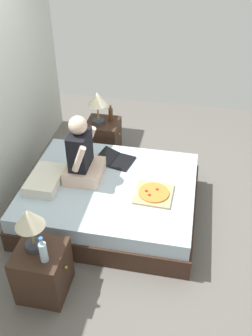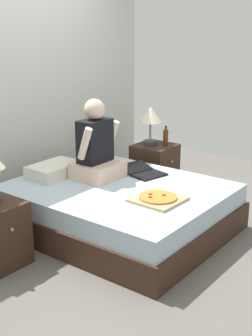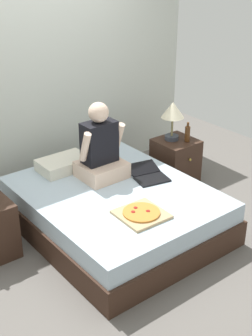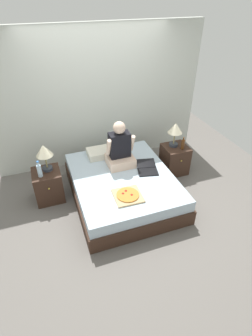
# 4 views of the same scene
# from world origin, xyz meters

# --- Properties ---
(ground_plane) EXTENTS (5.96, 5.96, 0.00)m
(ground_plane) POSITION_xyz_m (0.00, 0.00, 0.00)
(ground_plane) COLOR #66605B
(wall_back) EXTENTS (3.96, 0.12, 2.50)m
(wall_back) POSITION_xyz_m (0.00, 1.34, 1.25)
(wall_back) COLOR silver
(wall_back) RESTS_ON ground
(bed) EXTENTS (1.60, 1.96, 0.44)m
(bed) POSITION_xyz_m (0.00, 0.00, 0.22)
(bed) COLOR #382319
(bed) RESTS_ON ground
(nightstand_left) EXTENTS (0.44, 0.47, 0.54)m
(nightstand_left) POSITION_xyz_m (-1.16, 0.37, 0.27)
(nightstand_left) COLOR #382319
(nightstand_left) RESTS_ON ground
(lamp_on_left_nightstand) EXTENTS (0.26, 0.26, 0.45)m
(lamp_on_left_nightstand) POSITION_xyz_m (-1.12, 0.42, 0.87)
(lamp_on_left_nightstand) COLOR #333842
(lamp_on_left_nightstand) RESTS_ON nightstand_left
(water_bottle) EXTENTS (0.07, 0.07, 0.28)m
(water_bottle) POSITION_xyz_m (-1.24, 0.28, 0.65)
(water_bottle) COLOR silver
(water_bottle) RESTS_ON nightstand_left
(nightstand_right) EXTENTS (0.44, 0.47, 0.54)m
(nightstand_right) POSITION_xyz_m (1.16, 0.37, 0.27)
(nightstand_right) COLOR #382319
(nightstand_right) RESTS_ON ground
(lamp_on_right_nightstand) EXTENTS (0.26, 0.26, 0.45)m
(lamp_on_right_nightstand) POSITION_xyz_m (1.13, 0.42, 0.87)
(lamp_on_right_nightstand) COLOR #333842
(lamp_on_right_nightstand) RESTS_ON nightstand_right
(beer_bottle) EXTENTS (0.06, 0.06, 0.23)m
(beer_bottle) POSITION_xyz_m (1.23, 0.27, 0.64)
(beer_bottle) COLOR #512D14
(beer_bottle) RESTS_ON nightstand_right
(pillow) EXTENTS (0.52, 0.34, 0.12)m
(pillow) POSITION_xyz_m (-0.15, 0.70, 0.50)
(pillow) COLOR silver
(pillow) RESTS_ON bed
(person_seated) EXTENTS (0.47, 0.40, 0.78)m
(person_seated) POSITION_xyz_m (0.07, 0.32, 0.73)
(person_seated) COLOR beige
(person_seated) RESTS_ON bed
(laptop) EXTENTS (0.40, 0.47, 0.07)m
(laptop) POSITION_xyz_m (0.43, 0.00, 0.46)
(laptop) COLOR black
(laptop) RESTS_ON bed
(pizza_box) EXTENTS (0.41, 0.41, 0.05)m
(pizza_box) POSITION_xyz_m (-0.10, -0.51, 0.46)
(pizza_box) COLOR tan
(pizza_box) RESTS_ON bed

